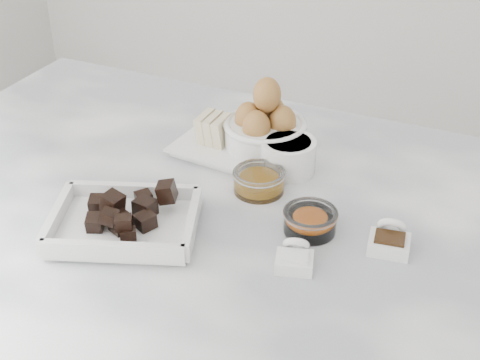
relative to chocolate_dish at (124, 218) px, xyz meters
name	(u,v)px	position (x,y,z in m)	size (l,w,h in m)	color
marble_slab	(220,219)	(0.10, 0.11, -0.04)	(1.20, 0.80, 0.04)	white
chocolate_dish	(124,218)	(0.00, 0.00, 0.00)	(0.25, 0.22, 0.06)	white
butter_plate	(220,139)	(0.02, 0.28, 0.00)	(0.16, 0.16, 0.06)	white
sugar_ramekin	(288,154)	(0.15, 0.26, 0.01)	(0.09, 0.09, 0.05)	white
egg_bowl	(265,128)	(0.09, 0.30, 0.02)	(0.14, 0.14, 0.14)	white
honey_bowl	(259,181)	(0.13, 0.18, 0.00)	(0.08, 0.08, 0.04)	white
zest_bowl	(310,220)	(0.24, 0.11, 0.00)	(0.08, 0.08, 0.03)	white
vanilla_spoon	(390,239)	(0.36, 0.12, -0.01)	(0.06, 0.07, 0.04)	white
salt_spoon	(295,257)	(0.25, 0.03, -0.01)	(0.06, 0.07, 0.04)	white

